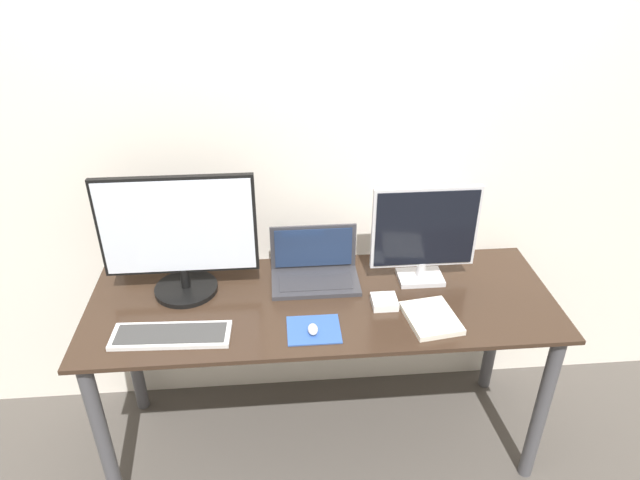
# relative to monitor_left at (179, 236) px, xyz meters

# --- Properties ---
(wall_back) EXTENTS (7.00, 0.05, 2.50)m
(wall_back) POSITION_rel_monitor_left_xyz_m (0.54, 0.28, 0.22)
(wall_back) COLOR silver
(wall_back) RESTS_ON ground_plane
(desk) EXTENTS (1.83, 0.65, 0.78)m
(desk) POSITION_rel_monitor_left_xyz_m (0.54, -0.11, -0.39)
(desk) COLOR #332319
(desk) RESTS_ON ground_plane
(monitor_left) EXTENTS (0.59, 0.25, 0.50)m
(monitor_left) POSITION_rel_monitor_left_xyz_m (0.00, 0.00, 0.00)
(monitor_left) COLOR black
(monitor_left) RESTS_ON desk
(monitor_right) EXTENTS (0.42, 0.13, 0.42)m
(monitor_right) POSITION_rel_monitor_left_xyz_m (0.96, 0.00, -0.03)
(monitor_right) COLOR silver
(monitor_right) RESTS_ON desk
(laptop) EXTENTS (0.36, 0.21, 0.22)m
(laptop) POSITION_rel_monitor_left_xyz_m (0.52, 0.04, -0.20)
(laptop) COLOR #333338
(laptop) RESTS_ON desk
(keyboard) EXTENTS (0.43, 0.16, 0.02)m
(keyboard) POSITION_rel_monitor_left_xyz_m (-0.02, -0.29, -0.24)
(keyboard) COLOR silver
(keyboard) RESTS_ON desk
(mousepad) EXTENTS (0.19, 0.17, 0.00)m
(mousepad) POSITION_rel_monitor_left_xyz_m (0.49, -0.29, -0.25)
(mousepad) COLOR #2D519E
(mousepad) RESTS_ON desk
(mouse) EXTENTS (0.04, 0.06, 0.03)m
(mouse) POSITION_rel_monitor_left_xyz_m (0.49, -0.31, -0.23)
(mouse) COLOR silver
(mouse) RESTS_ON mousepad
(book) EXTENTS (0.21, 0.24, 0.02)m
(book) POSITION_rel_monitor_left_xyz_m (0.93, -0.27, -0.24)
(book) COLOR silver
(book) RESTS_ON desk
(power_brick) EXTENTS (0.10, 0.09, 0.03)m
(power_brick) POSITION_rel_monitor_left_xyz_m (0.78, -0.16, -0.24)
(power_brick) COLOR white
(power_brick) RESTS_ON desk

